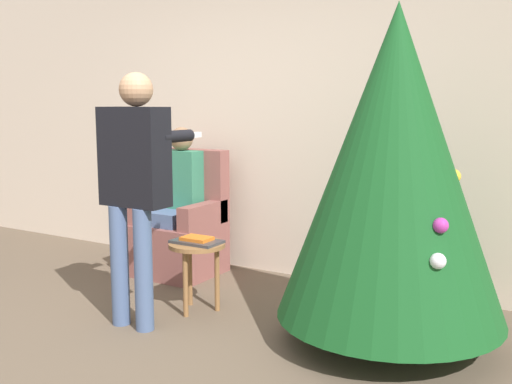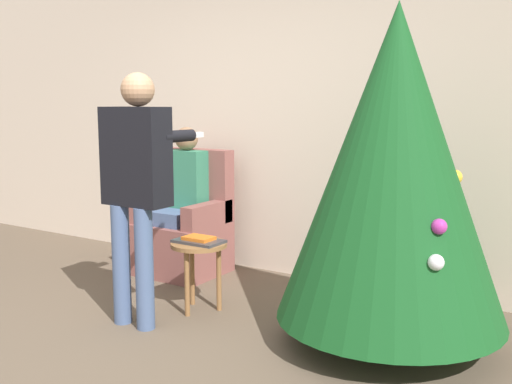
{
  "view_description": "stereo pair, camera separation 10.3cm",
  "coord_description": "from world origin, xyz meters",
  "px_view_note": "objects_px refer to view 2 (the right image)",
  "views": [
    {
      "loc": [
        2.46,
        -2.26,
        1.49
      ],
      "look_at": [
        0.58,
        0.9,
        0.93
      ],
      "focal_mm": 42.0,
      "sensor_mm": 36.0,
      "label": 1
    },
    {
      "loc": [
        2.54,
        -2.21,
        1.49
      ],
      "look_at": [
        0.58,
        0.9,
        0.93
      ],
      "focal_mm": 42.0,
      "sensor_mm": 36.0,
      "label": 2
    }
  ],
  "objects_px": {
    "person_seated": "(182,194)",
    "side_stool": "(199,254)",
    "armchair": "(185,230)",
    "person_standing": "(136,175)",
    "christmas_tree": "(394,165)"
  },
  "relations": [
    {
      "from": "person_seated",
      "to": "side_stool",
      "type": "relative_size",
      "value": 2.55
    },
    {
      "from": "side_stool",
      "to": "armchair",
      "type": "bearing_deg",
      "value": 134.92
    },
    {
      "from": "armchair",
      "to": "person_standing",
      "type": "bearing_deg",
      "value": -64.87
    },
    {
      "from": "person_seated",
      "to": "person_standing",
      "type": "distance_m",
      "value": 1.26
    },
    {
      "from": "person_seated",
      "to": "person_standing",
      "type": "relative_size",
      "value": 0.76
    },
    {
      "from": "person_seated",
      "to": "person_standing",
      "type": "height_order",
      "value": "person_standing"
    },
    {
      "from": "christmas_tree",
      "to": "armchair",
      "type": "bearing_deg",
      "value": 164.39
    },
    {
      "from": "armchair",
      "to": "side_stool",
      "type": "height_order",
      "value": "armchair"
    },
    {
      "from": "christmas_tree",
      "to": "side_stool",
      "type": "relative_size",
      "value": 4.14
    },
    {
      "from": "person_seated",
      "to": "side_stool",
      "type": "height_order",
      "value": "person_seated"
    },
    {
      "from": "person_standing",
      "to": "person_seated",
      "type": "bearing_deg",
      "value": 115.75
    },
    {
      "from": "armchair",
      "to": "person_standing",
      "type": "distance_m",
      "value": 1.41
    },
    {
      "from": "side_stool",
      "to": "person_seated",
      "type": "bearing_deg",
      "value": 136.2
    },
    {
      "from": "christmas_tree",
      "to": "person_standing",
      "type": "xyz_separation_m",
      "value": [
        -1.54,
        -0.55,
        -0.11
      ]
    },
    {
      "from": "person_seated",
      "to": "person_standing",
      "type": "xyz_separation_m",
      "value": [
        0.53,
        -1.1,
        0.31
      ]
    }
  ]
}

